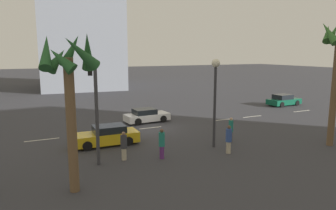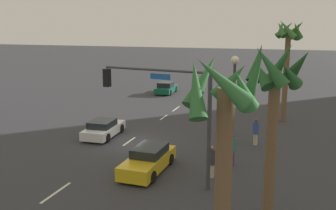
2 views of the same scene
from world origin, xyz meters
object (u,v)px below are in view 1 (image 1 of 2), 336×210
(pedestrian_0, at_px, (162,143))
(pedestrian_2, at_px, (231,129))
(traffic_signal, at_px, (94,89))
(building_1, at_px, (78,1))
(streetlamp, at_px, (215,86))
(palm_tree_2, at_px, (69,76))
(car_0, at_px, (146,116))
(car_2, at_px, (284,100))
(car_1, at_px, (106,136))
(pedestrian_1, at_px, (229,139))
(pedestrian_3, at_px, (124,145))

(pedestrian_0, distance_m, pedestrian_2, 6.07)
(traffic_signal, distance_m, pedestrian_0, 5.39)
(traffic_signal, relative_size, building_1, 0.20)
(streetlamp, bearing_deg, palm_tree_2, 17.36)
(car_0, relative_size, traffic_signal, 0.68)
(car_2, distance_m, building_1, 38.98)
(car_0, height_order, pedestrian_2, pedestrian_2)
(car_1, distance_m, pedestrian_1, 8.38)
(car_1, distance_m, palm_tree_2, 8.74)
(pedestrian_1, bearing_deg, streetlamp, -86.92)
(car_0, relative_size, car_1, 0.91)
(car_2, relative_size, pedestrian_0, 2.31)
(car_1, height_order, car_2, car_1)
(pedestrian_0, bearing_deg, pedestrian_3, -19.13)
(pedestrian_1, bearing_deg, car_0, -82.27)
(streetlamp, distance_m, pedestrian_3, 7.12)
(car_0, xyz_separation_m, car_1, (5.14, 5.48, 0.05))
(pedestrian_2, bearing_deg, car_0, -69.87)
(car_1, height_order, pedestrian_2, pedestrian_2)
(car_0, xyz_separation_m, building_1, (0.12, -32.41, 14.70))
(car_1, bearing_deg, streetlamp, 150.86)
(streetlamp, height_order, pedestrian_1, streetlamp)
(pedestrian_1, bearing_deg, pedestrian_2, -129.43)
(palm_tree_2, bearing_deg, streetlamp, -162.64)
(pedestrian_1, height_order, palm_tree_2, palm_tree_2)
(pedestrian_2, bearing_deg, pedestrian_3, 2.87)
(pedestrian_1, height_order, pedestrian_3, pedestrian_1)
(car_2, bearing_deg, building_1, -59.16)
(car_2, distance_m, traffic_signal, 26.23)
(pedestrian_1, height_order, pedestrian_2, pedestrian_1)
(pedestrian_1, distance_m, palm_tree_2, 10.79)
(pedestrian_2, distance_m, pedestrian_3, 8.12)
(streetlamp, bearing_deg, pedestrian_1, 93.08)
(traffic_signal, xyz_separation_m, pedestrian_0, (-3.40, 2.73, -3.17))
(streetlamp, relative_size, pedestrian_0, 3.21)
(pedestrian_0, bearing_deg, building_1, -93.64)
(car_0, bearing_deg, traffic_signal, 48.50)
(pedestrian_1, bearing_deg, palm_tree_2, 8.59)
(palm_tree_2, bearing_deg, traffic_signal, -112.26)
(streetlamp, bearing_deg, traffic_signal, -15.49)
(pedestrian_3, bearing_deg, car_2, -156.01)
(palm_tree_2, height_order, building_1, building_1)
(car_1, relative_size, pedestrian_3, 2.60)
(palm_tree_2, xyz_separation_m, building_1, (-8.17, -44.54, 9.93))
(car_1, xyz_separation_m, pedestrian_0, (-2.33, 4.26, 0.34))
(building_1, bearing_deg, car_0, 95.34)
(traffic_signal, height_order, palm_tree_2, palm_tree_2)
(car_1, xyz_separation_m, streetlamp, (-6.50, 3.62, 3.56))
(traffic_signal, bearing_deg, pedestrian_2, 170.43)
(car_0, height_order, car_1, car_1)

